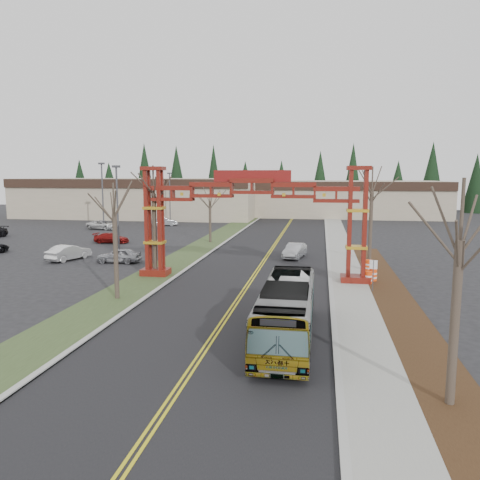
% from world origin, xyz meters
% --- Properties ---
extents(ground, '(200.00, 200.00, 0.00)m').
position_xyz_m(ground, '(0.00, 0.00, 0.00)').
color(ground, black).
rests_on(ground, ground).
extents(road, '(12.00, 110.00, 0.02)m').
position_xyz_m(road, '(0.00, 25.00, 0.01)').
color(road, black).
rests_on(road, ground).
extents(lane_line_left, '(0.12, 100.00, 0.01)m').
position_xyz_m(lane_line_left, '(-0.12, 25.00, 0.03)').
color(lane_line_left, gold).
rests_on(lane_line_left, road).
extents(lane_line_right, '(0.12, 100.00, 0.01)m').
position_xyz_m(lane_line_right, '(0.12, 25.00, 0.03)').
color(lane_line_right, gold).
rests_on(lane_line_right, road).
extents(curb_right, '(0.30, 110.00, 0.15)m').
position_xyz_m(curb_right, '(6.15, 25.00, 0.07)').
color(curb_right, '#A7A8A2').
rests_on(curb_right, ground).
extents(sidewalk_right, '(2.60, 110.00, 0.14)m').
position_xyz_m(sidewalk_right, '(7.60, 25.00, 0.08)').
color(sidewalk_right, gray).
rests_on(sidewalk_right, ground).
extents(landscape_strip, '(2.60, 50.00, 0.12)m').
position_xyz_m(landscape_strip, '(10.20, 10.00, 0.06)').
color(landscape_strip, '#311D10').
rests_on(landscape_strip, ground).
extents(grass_median, '(4.00, 110.00, 0.08)m').
position_xyz_m(grass_median, '(-8.00, 25.00, 0.04)').
color(grass_median, '#324120').
rests_on(grass_median, ground).
extents(curb_left, '(0.30, 110.00, 0.15)m').
position_xyz_m(curb_left, '(-6.15, 25.00, 0.07)').
color(curb_left, '#A7A8A2').
rests_on(curb_left, ground).
extents(gateway_arch, '(18.20, 1.60, 8.90)m').
position_xyz_m(gateway_arch, '(0.00, 18.00, 5.98)').
color(gateway_arch, '#5A120B').
rests_on(gateway_arch, ground).
extents(retail_building_west, '(46.00, 22.30, 7.50)m').
position_xyz_m(retail_building_west, '(-30.00, 71.96, 3.76)').
color(retail_building_west, tan).
rests_on(retail_building_west, ground).
extents(retail_building_east, '(38.00, 20.30, 7.00)m').
position_xyz_m(retail_building_east, '(10.00, 79.95, 3.51)').
color(retail_building_east, tan).
rests_on(retail_building_east, ground).
extents(conifer_treeline, '(116.10, 5.60, 13.00)m').
position_xyz_m(conifer_treeline, '(0.25, 92.00, 6.49)').
color(conifer_treeline, black).
rests_on(conifer_treeline, ground).
extents(transit_bus, '(2.52, 10.72, 2.98)m').
position_xyz_m(transit_bus, '(3.73, 4.73, 1.49)').
color(transit_bus, '#9DA0A4').
rests_on(transit_bus, ground).
extents(silver_sedan, '(2.35, 4.60, 1.44)m').
position_xyz_m(silver_sedan, '(2.82, 28.37, 0.72)').
color(silver_sedan, '#A5A8AD').
rests_on(silver_sedan, ground).
extents(parked_car_near_a, '(4.19, 1.87, 1.40)m').
position_xyz_m(parked_car_near_a, '(-13.42, 22.92, 0.70)').
color(parked_car_near_a, '#9C9EA3').
rests_on(parked_car_near_a, ground).
extents(parked_car_near_b, '(2.86, 4.86, 1.51)m').
position_xyz_m(parked_car_near_b, '(-18.81, 23.39, 0.76)').
color(parked_car_near_b, silver).
rests_on(parked_car_near_b, ground).
extents(parked_car_mid_a, '(4.32, 1.95, 1.23)m').
position_xyz_m(parked_car_mid_a, '(-19.78, 34.92, 0.61)').
color(parked_car_mid_a, maroon).
rests_on(parked_car_mid_a, ground).
extents(parked_car_far_a, '(4.41, 2.35, 1.38)m').
position_xyz_m(parked_car_far_a, '(-19.76, 54.64, 0.69)').
color(parked_car_far_a, '#A8AAAF').
rests_on(parked_car_far_a, ground).
extents(parked_car_far_b, '(5.38, 3.39, 1.39)m').
position_xyz_m(parked_car_far_b, '(-27.39, 48.15, 0.69)').
color(parked_car_far_b, silver).
rests_on(parked_car_far_b, ground).
extents(bare_tree_median_near, '(3.08, 3.08, 7.74)m').
position_xyz_m(bare_tree_median_near, '(-8.00, 10.59, 5.66)').
color(bare_tree_median_near, '#382D26').
rests_on(bare_tree_median_near, ground).
extents(bare_tree_median_mid, '(3.43, 3.43, 8.99)m').
position_xyz_m(bare_tree_median_mid, '(-8.00, 17.98, 6.68)').
color(bare_tree_median_mid, '#382D26').
rests_on(bare_tree_median_mid, ground).
extents(bare_tree_median_far, '(3.07, 3.07, 7.05)m').
position_xyz_m(bare_tree_median_far, '(-8.00, 37.35, 4.99)').
color(bare_tree_median_far, '#382D26').
rests_on(bare_tree_median_far, ground).
extents(bare_tree_right_near, '(3.24, 3.24, 8.15)m').
position_xyz_m(bare_tree_right_near, '(10.00, -1.13, 5.97)').
color(bare_tree_right_near, '#382D26').
rests_on(bare_tree_right_near, ground).
extents(bare_tree_right_far, '(3.48, 3.48, 9.01)m').
position_xyz_m(bare_tree_right_far, '(10.00, 27.78, 6.66)').
color(bare_tree_right_far, '#382D26').
rests_on(bare_tree_right_far, ground).
extents(light_pole_near, '(0.80, 0.40, 9.26)m').
position_xyz_m(light_pole_near, '(-16.63, 30.06, 5.36)').
color(light_pole_near, '#3F3F44').
rests_on(light_pole_near, ground).
extents(light_pole_mid, '(0.87, 0.44, 10.07)m').
position_xyz_m(light_pole_mid, '(-27.41, 48.57, 5.82)').
color(light_pole_mid, '#3F3F44').
rests_on(light_pole_mid, ground).
extents(light_pole_far, '(0.75, 0.37, 8.62)m').
position_xyz_m(light_pole_far, '(-20.25, 59.03, 4.98)').
color(light_pole_far, '#3F3F44').
rests_on(light_pole_far, ground).
extents(street_sign, '(0.52, 0.17, 2.33)m').
position_xyz_m(street_sign, '(9.02, 15.30, 1.68)').
color(street_sign, '#3F3F44').
rests_on(street_sign, ground).
extents(barrel_south, '(0.56, 0.56, 1.04)m').
position_xyz_m(barrel_south, '(8.94, 17.68, 0.52)').
color(barrel_south, '#FD470E').
rests_on(barrel_south, ground).
extents(barrel_mid, '(0.59, 0.59, 1.09)m').
position_xyz_m(barrel_mid, '(9.39, 18.63, 0.54)').
color(barrel_mid, '#FD470E').
rests_on(barrel_mid, ground).
extents(barrel_north, '(0.58, 0.58, 1.08)m').
position_xyz_m(barrel_north, '(9.42, 22.39, 0.54)').
color(barrel_north, '#FD470E').
rests_on(barrel_north, ground).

